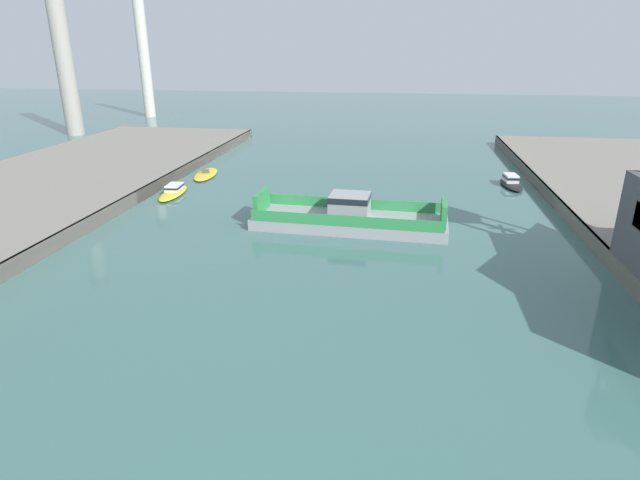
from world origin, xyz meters
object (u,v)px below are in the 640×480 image
(chain_ferry, at_px, (349,217))
(moored_boat_near_right, at_px, (174,191))
(smokestack_distant_b, at_px, (61,41))
(moored_boat_mid_left, at_px, (511,182))
(moored_boat_mid_right, at_px, (206,174))
(smokestack_distant_a, at_px, (143,51))

(chain_ferry, distance_m, moored_boat_near_right, 24.52)
(smokestack_distant_b, bearing_deg, moored_boat_mid_left, -20.21)
(moored_boat_mid_left, height_order, moored_boat_mid_right, moored_boat_mid_left)
(chain_ferry, distance_m, smokestack_distant_a, 101.50)
(moored_boat_near_right, relative_size, moored_boat_mid_right, 0.91)
(smokestack_distant_a, height_order, smokestack_distant_b, smokestack_distant_b)
(moored_boat_mid_right, bearing_deg, chain_ferry, -40.56)
(smokestack_distant_b, bearing_deg, chain_ferry, -38.74)
(chain_ferry, xyz_separation_m, moored_boat_near_right, (-22.78, 9.06, -0.63))
(moored_boat_mid_right, bearing_deg, moored_boat_near_right, -91.95)
(chain_ferry, distance_m, smokestack_distant_b, 81.39)
(chain_ferry, distance_m, moored_boat_mid_right, 29.54)
(moored_boat_near_right, height_order, moored_boat_mid_right, moored_boat_near_right)
(moored_boat_near_right, distance_m, smokestack_distant_b, 59.30)
(moored_boat_mid_left, bearing_deg, moored_boat_near_right, -165.56)
(moored_boat_near_right, xyz_separation_m, moored_boat_mid_right, (0.35, 10.14, -0.23))
(moored_boat_near_right, height_order, smokestack_distant_b, smokestack_distant_b)
(smokestack_distant_a, bearing_deg, moored_boat_mid_right, -58.06)
(chain_ferry, distance_m, moored_boat_mid_left, 27.67)
(moored_boat_near_right, relative_size, smokestack_distant_a, 0.26)
(moored_boat_near_right, relative_size, smokestack_distant_b, 0.23)
(moored_boat_near_right, distance_m, moored_boat_mid_left, 43.38)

